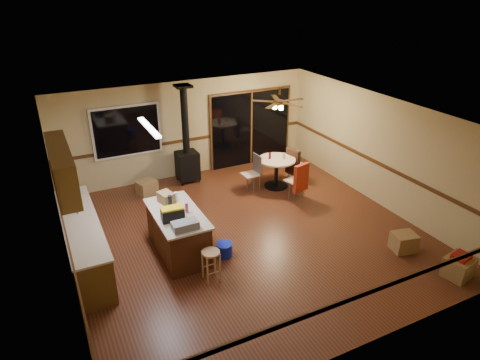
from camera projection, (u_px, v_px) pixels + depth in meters
floor at (246, 234)px, 9.14m from camera, size 7.00×7.00×0.00m
ceiling at (247, 116)px, 8.03m from camera, size 7.00×7.00×0.00m
wall_back at (187, 129)px, 11.43m from camera, size 7.00×0.00×7.00m
wall_front at (365, 278)px, 5.75m from camera, size 7.00×0.00×7.00m
wall_left at (62, 218)px, 7.19m from camera, size 0.00×7.00×7.00m
wall_right at (380, 151)px, 9.99m from camera, size 0.00×7.00×7.00m
chair_rail at (246, 192)px, 8.72m from camera, size 7.00×7.00×0.08m
window at (127, 131)px, 10.66m from camera, size 1.72×0.10×1.32m
sliding_door at (251, 129)px, 12.25m from camera, size 2.52×0.10×2.10m
lower_cabinets at (84, 242)px, 8.09m from camera, size 0.60×3.00×0.86m
countertop at (80, 222)px, 7.89m from camera, size 0.64×3.04×0.04m
upper_cabinets at (62, 169)px, 7.57m from camera, size 0.35×2.00×0.80m
kitchen_island at (178, 233)px, 8.35m from camera, size 0.88×1.68×0.90m
wood_stove at (187, 156)px, 11.23m from camera, size 0.55×0.50×2.52m
ceiling_fan at (279, 104)px, 10.28m from camera, size 0.24×0.24×0.55m
fluorescent_strip at (149, 127)px, 7.57m from camera, size 0.10×1.20×0.04m
toolbox_grey at (185, 225)px, 7.60m from camera, size 0.47×0.26×0.15m
toolbox_black at (173, 214)px, 7.87m from camera, size 0.43×0.25×0.23m
toolbox_yellow_lid at (172, 208)px, 7.81m from camera, size 0.43×0.25×0.03m
box_on_island at (166, 198)px, 8.48m from camera, size 0.31×0.38×0.22m
bottle_dark at (170, 202)px, 8.25m from camera, size 0.09×0.09×0.28m
bottle_pink at (187, 208)px, 8.11m from camera, size 0.09×0.09×0.21m
bottle_white at (176, 197)px, 8.56m from camera, size 0.07×0.07×0.19m
bar_stool at (211, 265)px, 7.65m from camera, size 0.36×0.36×0.60m
blue_bucket at (224, 250)px, 8.38m from camera, size 0.42×0.42×0.27m
dining_table at (276, 168)px, 11.00m from camera, size 0.96×0.96×0.78m
glass_red at (270, 156)px, 10.88m from camera, size 0.07×0.07×0.17m
glass_cream at (284, 156)px, 10.89m from camera, size 0.07×0.07×0.15m
chair_left at (254, 169)px, 10.82m from camera, size 0.42×0.42×0.51m
chair_near at (300, 178)px, 10.32m from camera, size 0.52×0.55×0.70m
chair_right at (293, 162)px, 11.19m from camera, size 0.54×0.51×0.70m
box_under_window at (147, 188)px, 10.75m from camera, size 0.56×0.50×0.37m
box_corner_a at (459, 267)px, 7.78m from camera, size 0.58×0.52×0.39m
box_corner_b at (404, 242)px, 8.54m from camera, size 0.52×0.47×0.37m
box_small_red at (461, 256)px, 7.68m from camera, size 0.36×0.31×0.08m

